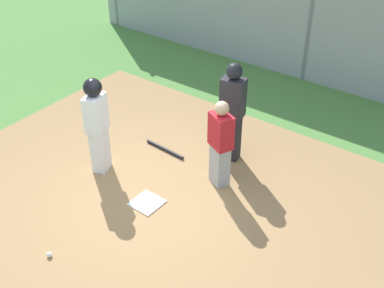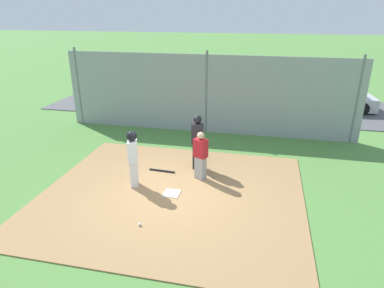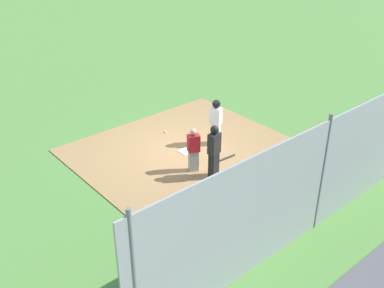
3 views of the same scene
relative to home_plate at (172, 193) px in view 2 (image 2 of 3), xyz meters
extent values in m
plane|color=#51843D|center=(0.00, 0.00, -0.04)|extent=(140.00, 140.00, 0.00)
cube|color=#9E774C|center=(0.00, 0.00, -0.03)|extent=(7.20, 6.40, 0.03)
cube|color=white|center=(0.00, 0.00, 0.00)|extent=(0.45, 0.45, 0.02)
cube|color=#9E9EA3|center=(-0.60, -1.10, 0.34)|extent=(0.37, 0.33, 0.71)
cube|color=#B21923|center=(-0.60, -1.10, 0.98)|extent=(0.46, 0.40, 0.56)
sphere|color=tan|center=(-0.60, -1.10, 1.37)|extent=(0.22, 0.22, 0.22)
cube|color=black|center=(-0.36, -1.79, 0.41)|extent=(0.33, 0.27, 0.85)
cube|color=#232328|center=(-0.36, -1.79, 1.17)|extent=(0.42, 0.32, 0.67)
sphere|color=black|center=(-0.36, -1.79, 1.64)|extent=(0.26, 0.26, 0.26)
cube|color=silver|center=(1.18, -0.23, 0.38)|extent=(0.30, 0.35, 0.78)
cube|color=white|center=(1.18, -0.23, 1.08)|extent=(0.37, 0.44, 0.62)
sphere|color=tan|center=(1.18, -0.23, 1.51)|extent=(0.24, 0.24, 0.24)
sphere|color=black|center=(1.18, -0.23, 1.53)|extent=(0.29, 0.29, 0.29)
cylinder|color=black|center=(0.67, -1.27, 0.02)|extent=(0.84, 0.11, 0.06)
sphere|color=white|center=(0.34, 1.63, 0.03)|extent=(0.07, 0.07, 0.07)
cube|color=#93999E|center=(0.00, -5.37, 1.56)|extent=(12.00, 0.05, 3.20)
cylinder|color=slate|center=(-5.70, -5.37, 1.64)|extent=(0.10, 0.10, 3.35)
cylinder|color=slate|center=(0.00, -5.37, 1.64)|extent=(0.10, 0.10, 3.35)
cylinder|color=slate|center=(5.70, -5.37, 1.64)|extent=(0.10, 0.10, 3.35)
cube|color=#515156|center=(0.00, -9.55, -0.02)|extent=(18.00, 5.20, 0.04)
cube|color=#B2B2B7|center=(-5.60, -10.04, 0.40)|extent=(4.31, 1.98, 0.64)
cube|color=#97979C|center=(-5.75, -10.05, 1.00)|extent=(2.41, 1.72, 0.56)
cylinder|color=black|center=(-4.29, -9.10, 0.30)|extent=(0.61, 0.22, 0.60)
cylinder|color=black|center=(-4.18, -10.80, 0.30)|extent=(0.61, 0.22, 0.60)
cylinder|color=black|center=(-7.02, -9.29, 0.30)|extent=(0.61, 0.22, 0.60)
cylinder|color=black|center=(-6.90, -10.98, 0.30)|extent=(0.61, 0.22, 0.60)
cube|color=black|center=(-0.11, -9.74, 0.40)|extent=(4.40, 2.29, 0.64)
cube|color=black|center=(0.04, -9.71, 1.00)|extent=(2.51, 1.88, 0.56)
cylinder|color=black|center=(-1.34, -10.77, 0.30)|extent=(0.62, 0.26, 0.60)
cylinder|color=black|center=(-1.59, -9.09, 0.30)|extent=(0.62, 0.26, 0.60)
cylinder|color=black|center=(1.36, -10.38, 0.30)|extent=(0.62, 0.26, 0.60)
cylinder|color=black|center=(1.12, -8.70, 0.30)|extent=(0.62, 0.26, 0.60)
cube|color=#235B38|center=(2.67, -9.76, 0.40)|extent=(4.26, 1.86, 0.64)
cube|color=#1E4E2F|center=(2.52, -9.77, 1.00)|extent=(2.37, 1.65, 0.56)
cylinder|color=black|center=(4.00, -8.86, 0.30)|extent=(0.61, 0.20, 0.60)
cylinder|color=black|center=(4.06, -10.56, 0.30)|extent=(0.61, 0.20, 0.60)
cylinder|color=black|center=(1.27, -8.97, 0.30)|extent=(0.61, 0.20, 0.60)
cylinder|color=black|center=(1.33, -10.67, 0.30)|extent=(0.61, 0.20, 0.60)
camera|label=1|loc=(-4.06, 4.32, 5.05)|focal=46.89mm
camera|label=2|loc=(-2.33, 7.98, 4.78)|focal=31.71mm
camera|label=3|loc=(-8.85, -10.67, 7.81)|focal=42.73mm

